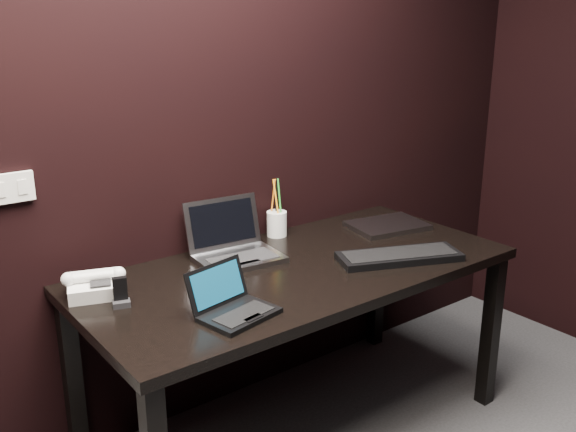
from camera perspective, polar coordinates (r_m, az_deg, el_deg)
wall_back at (r=2.52m, az=-10.20°, el=8.67°), size 4.00×0.00×4.00m
wall_switch at (r=2.33m, az=-23.42°, el=2.30°), size 0.15×0.02×0.10m
desk at (r=2.53m, az=0.91°, el=-6.11°), size 1.70×0.80×0.74m
netbook at (r=2.10m, az=-4.90°, el=-7.95°), size 0.28×0.26×0.15m
silver_laptop at (r=2.57m, az=-4.75°, el=-2.91°), size 0.35×0.32×0.22m
ext_keyboard at (r=2.59m, az=9.86°, el=-3.54°), size 0.52×0.35×0.03m
closed_laptop at (r=2.97m, az=8.82°, el=-0.84°), size 0.37×0.30×0.02m
desk_phone at (r=2.33m, az=-16.82°, el=-5.89°), size 0.22×0.21×0.11m
mobile_phone at (r=2.23m, az=-14.65°, el=-6.82°), size 0.07×0.06×0.10m
pen_cup at (r=2.82m, az=-1.01°, el=-0.59°), size 0.11×0.11×0.26m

